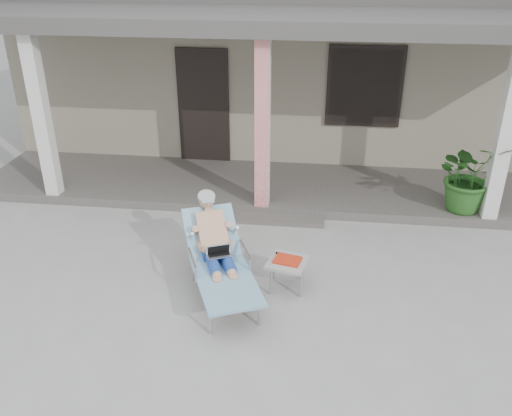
# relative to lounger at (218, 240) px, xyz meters

# --- Properties ---
(ground) EXTENTS (60.00, 60.00, 0.00)m
(ground) POSITION_rel_lounger_xyz_m (0.30, 0.03, -0.71)
(ground) COLOR #9E9E99
(ground) RESTS_ON ground
(house) EXTENTS (10.40, 5.40, 3.30)m
(house) POSITION_rel_lounger_xyz_m (0.30, 6.53, 0.96)
(house) COLOR gray
(house) RESTS_ON ground
(porch_deck) EXTENTS (10.00, 2.00, 0.15)m
(porch_deck) POSITION_rel_lounger_xyz_m (0.30, 3.03, -0.63)
(porch_deck) COLOR #605B56
(porch_deck) RESTS_ON ground
(porch_overhang) EXTENTS (10.00, 2.30, 2.85)m
(porch_overhang) POSITION_rel_lounger_xyz_m (0.30, 2.98, 2.08)
(porch_overhang) COLOR silver
(porch_overhang) RESTS_ON porch_deck
(porch_step) EXTENTS (2.00, 0.30, 0.07)m
(porch_step) POSITION_rel_lounger_xyz_m (0.30, 1.88, -0.67)
(porch_step) COLOR #605B56
(porch_step) RESTS_ON ground
(lounger) EXTENTS (1.27, 1.82, 1.15)m
(lounger) POSITION_rel_lounger_xyz_m (0.00, 0.00, 0.00)
(lounger) COLOR #B7B7BC
(lounger) RESTS_ON ground
(side_table) EXTENTS (0.56, 0.56, 0.42)m
(side_table) POSITION_rel_lounger_xyz_m (0.85, 0.13, -0.35)
(side_table) COLOR #A3A29E
(side_table) RESTS_ON ground
(potted_palm) EXTENTS (1.15, 1.03, 1.14)m
(potted_palm) POSITION_rel_lounger_xyz_m (3.49, 2.39, 0.01)
(potted_palm) COLOR #26591E
(potted_palm) RESTS_ON porch_deck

